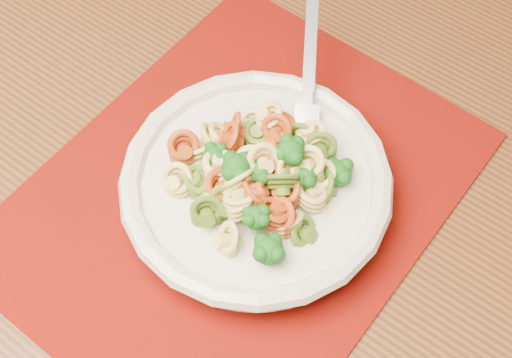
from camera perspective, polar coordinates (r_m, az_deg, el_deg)
dining_table at (r=0.78m, az=-6.07°, el=1.38°), size 1.71×1.35×0.70m
placemat at (r=0.65m, az=-1.46°, el=-1.27°), size 0.49×0.43×0.00m
pasta_bowl at (r=0.62m, az=-0.00°, el=-0.55°), size 0.24×0.24×0.05m
pasta_broccoli_heap at (r=0.61m, az=-0.00°, el=0.29°), size 0.20×0.20×0.06m
fork at (r=0.64m, az=4.09°, el=4.86°), size 0.14×0.15×0.08m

